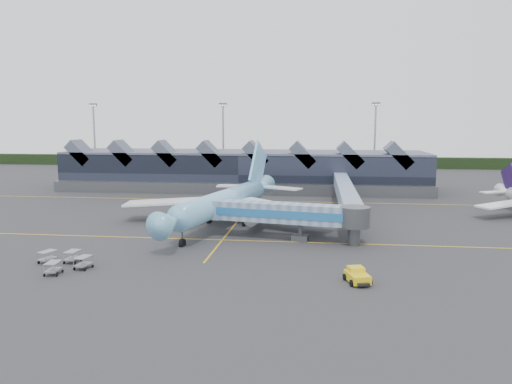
# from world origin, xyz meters

# --- Properties ---
(ground) EXTENTS (260.00, 260.00, 0.00)m
(ground) POSITION_xyz_m (0.00, 0.00, 0.00)
(ground) COLOR #2B2B2E
(ground) RESTS_ON ground
(taxi_stripes) EXTENTS (120.00, 60.00, 0.01)m
(taxi_stripes) POSITION_xyz_m (0.00, 10.00, 0.01)
(taxi_stripes) COLOR gold
(taxi_stripes) RESTS_ON ground
(tree_line_far) EXTENTS (260.00, 4.00, 4.00)m
(tree_line_far) POSITION_xyz_m (0.00, 110.00, 2.00)
(tree_line_far) COLOR black
(tree_line_far) RESTS_ON ground
(terminal) EXTENTS (90.00, 22.25, 12.52)m
(terminal) POSITION_xyz_m (-5.07, 47.35, 4.88)
(terminal) COLOR black
(terminal) RESTS_ON ground
(light_masts) EXTENTS (132.40, 42.56, 22.45)m
(light_masts) POSITION_xyz_m (21.00, 62.80, 12.49)
(light_masts) COLOR #9A9DA3
(light_masts) RESTS_ON ground
(main_airliner) EXTENTS (36.21, 42.30, 13.69)m
(main_airliner) POSITION_xyz_m (-1.32, 2.93, 4.02)
(main_airliner) COLOR #6EADDF
(main_airliner) RESTS_ON ground
(jet_bridge) EXTENTS (24.18, 7.68, 5.48)m
(jet_bridge) POSITION_xyz_m (10.18, -7.00, 3.78)
(jet_bridge) COLOR #687FAE
(jet_bridge) RESTS_ON ground
(fuel_truck) EXTENTS (3.12, 9.35, 3.12)m
(fuel_truck) POSITION_xyz_m (-8.13, 2.50, 1.75)
(fuel_truck) COLOR black
(fuel_truck) RESTS_ON ground
(pushback_tug) EXTENTS (3.02, 3.95, 1.60)m
(pushback_tug) POSITION_xyz_m (17.89, -25.19, 0.72)
(pushback_tug) COLOR yellow
(pushback_tug) RESTS_ON ground
(baggage_carts) EXTENTS (7.30, 6.99, 1.46)m
(baggage_carts) POSITION_xyz_m (-15.91, -23.60, 0.82)
(baggage_carts) COLOR #96979E
(baggage_carts) RESTS_ON ground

